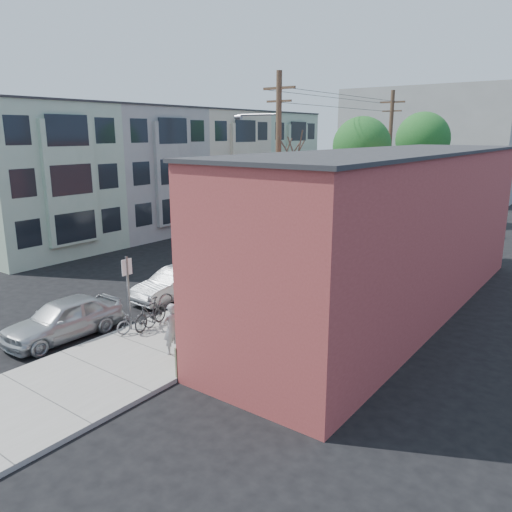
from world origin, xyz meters
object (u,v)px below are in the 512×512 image
Objects in this scene: patron_green at (208,318)px; car_3 at (305,240)px; sign_post at (128,286)px; tree_leafy_far at (423,139)px; parking_meter_near at (217,277)px; bus at (353,201)px; patio_chair_b at (199,344)px; car_1 at (175,284)px; patron_grey at (172,329)px; car_4 at (347,226)px; parking_meter_far at (294,251)px; parked_bike_b at (137,321)px; car_2 at (244,261)px; patio_chair_a at (215,339)px; parked_bike_a at (151,313)px; tree_leafy_mid at (362,146)px; utility_pole_near at (277,171)px; car_0 at (63,319)px; cyclist at (229,285)px; tree_bare at (288,220)px.

patron_green reaches higher than car_3.
sign_post is 0.32× the size of tree_leafy_far.
bus is (-5.28, 24.53, 0.33)m from parking_meter_near.
car_1 is (-5.24, 4.06, 0.10)m from patio_chair_b.
patron_grey is 0.36× the size of car_4.
parked_bike_b is (0.46, -11.43, -0.42)m from parking_meter_far.
parking_meter_near reaches higher than car_2.
patio_chair_a is (3.82, 0.41, -1.24)m from sign_post.
parked_bike_a is 3.86m from car_1.
sign_post is 0.34× the size of tree_leafy_mid.
car_3 is (-2.30, 14.90, -0.05)m from parked_bike_a.
parked_bike_b is at bearing -87.68° from parking_meter_far.
tree_leafy_far is at bearing 79.35° from parked_bike_a.
bus is at bearing 94.84° from car_2.
patron_green reaches higher than parked_bike_a.
sign_post is 0.57× the size of car_4.
car_3 is (-4.59, 16.01, -0.36)m from patron_grey.
patron_grey is (2.34, -18.84, -5.43)m from tree_leafy_mid.
utility_pole_near is at bearing 76.43° from car_1.
patron_green is (-0.83, 0.62, 0.37)m from patio_chair_a.
car_2 is (-4.34, 9.42, -0.35)m from patron_grey.
patron_green reaches higher than parked_bike_b.
tree_leafy_mid reaches higher than patron_grey.
utility_pole_near reaches higher than bus.
tree_leafy_far is 0.93× the size of bus.
sign_post is at bearing -78.05° from bus.
tree_leafy_mid reaches higher than patron_green.
car_3 reaches higher than parked_bike_b.
patron_green is 2.85m from parked_bike_b.
car_0 is 17.22m from car_3.
cyclist reaches higher than patio_chair_b.
car_4 is at bearing 98.79° from parking_meter_far.
parked_bike_a is at bearing -86.85° from parking_meter_far.
patio_chair_b is 3.30m from parked_bike_a.
tree_leafy_mid is at bearing -67.13° from cyclist.
tree_leafy_mid is 13.67m from bus.
tree_leafy_mid reaches higher than car_3.
tree_bare is 3.05× the size of cyclist.
parked_bike_a is 8.56m from car_2.
utility_pole_near is at bearing 106.18° from parked_bike_b.
tree_leafy_far reaches higher than car_3.
parked_bike_a is 0.59m from parked_bike_b.
patio_chair_b is at bearing -122.67° from patio_chair_a.
cyclist reaches higher than car_2.
car_2 is (-1.59, -0.68, -4.74)m from utility_pole_near.
patio_chair_a is 0.18× the size of car_4.
cyclist is 0.19× the size of bus.
tree_leafy_far is 5.39× the size of patron_green.
patio_chair_a is at bearing -70.42° from parking_meter_far.
parked_bike_b is 0.17× the size of bus.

